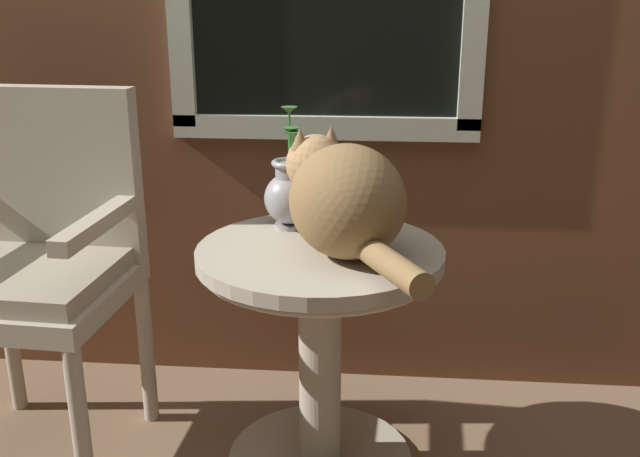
{
  "coord_description": "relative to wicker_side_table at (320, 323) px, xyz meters",
  "views": [
    {
      "loc": [
        0.35,
        -1.51,
        1.23
      ],
      "look_at": [
        0.2,
        0.14,
        0.68
      ],
      "focal_mm": 39.77,
      "sensor_mm": 36.0,
      "label": 1
    }
  ],
  "objects": [
    {
      "name": "wicker_chair",
      "position": [
        -0.76,
        0.05,
        0.15
      ],
      "size": [
        0.5,
        0.49,
        1.0
      ],
      "color": "#B2A893",
      "rests_on": "ground_plane"
    },
    {
      "name": "cat",
      "position": [
        0.06,
        -0.03,
        0.35
      ],
      "size": [
        0.38,
        0.57,
        0.28
      ],
      "color": "olive",
      "rests_on": "wicker_side_table"
    },
    {
      "name": "wicker_side_table",
      "position": [
        0.0,
        0.0,
        0.0
      ],
      "size": [
        0.62,
        0.62,
        0.63
      ],
      "color": "#B2A893",
      "rests_on": "ground_plane"
    },
    {
      "name": "pewter_vase_with_ivy",
      "position": [
        -0.09,
        0.16,
        0.3
      ],
      "size": [
        0.14,
        0.14,
        0.32
      ],
      "color": "#99999E",
      "rests_on": "wicker_side_table"
    }
  ]
}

